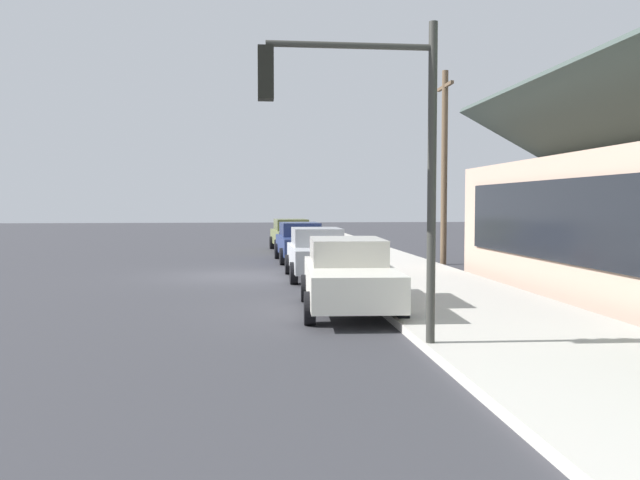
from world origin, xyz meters
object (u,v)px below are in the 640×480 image
(car_ivory, at_px, (348,274))
(utility_pole_wooden, at_px, (444,164))
(car_silver, at_px, (318,253))
(car_olive, at_px, (292,235))
(car_navy, at_px, (301,242))
(fire_hydrant_red, at_px, (357,261))
(traffic_light_main, at_px, (365,132))

(car_ivory, height_order, utility_pole_wooden, utility_pole_wooden)
(car_silver, relative_size, car_ivory, 0.89)
(car_olive, distance_m, car_navy, 6.05)
(car_navy, height_order, car_silver, same)
(car_navy, bearing_deg, car_ivory, -1.36)
(car_navy, xyz_separation_m, car_ivory, (12.37, 0.14, 0.00))
(car_navy, distance_m, utility_pole_wooden, 6.58)
(car_olive, distance_m, utility_pole_wooden, 10.18)
(car_silver, xyz_separation_m, fire_hydrant_red, (-0.53, 1.36, -0.32))
(traffic_light_main, bearing_deg, utility_pole_wooden, 158.67)
(car_silver, bearing_deg, traffic_light_main, -1.79)
(fire_hydrant_red, bearing_deg, car_olive, -172.81)
(car_ivory, height_order, fire_hydrant_red, car_ivory)
(car_silver, xyz_separation_m, traffic_light_main, (10.37, -0.30, 2.68))
(car_silver, height_order, car_ivory, same)
(car_olive, height_order, car_navy, same)
(car_olive, distance_m, fire_hydrant_red, 11.70)
(car_olive, bearing_deg, traffic_light_main, -3.65)
(car_olive, relative_size, car_navy, 1.04)
(car_ivory, bearing_deg, fire_hydrant_red, 172.24)
(car_olive, relative_size, traffic_light_main, 0.93)
(car_olive, xyz_separation_m, traffic_light_main, (22.51, -0.20, 2.68))
(car_olive, xyz_separation_m, car_silver, (12.13, 0.10, -0.00))
(traffic_light_main, relative_size, utility_pole_wooden, 0.69)
(car_silver, xyz_separation_m, utility_pole_wooden, (-4.12, 5.36, 3.12))
(traffic_light_main, distance_m, utility_pole_wooden, 15.57)
(car_olive, height_order, fire_hydrant_red, car_olive)
(car_navy, xyz_separation_m, utility_pole_wooden, (1.96, 5.45, 3.11))
(car_navy, bearing_deg, utility_pole_wooden, 68.22)
(car_silver, distance_m, traffic_light_main, 10.72)
(car_olive, xyz_separation_m, utility_pole_wooden, (8.01, 5.46, 3.11))
(traffic_light_main, bearing_deg, car_olive, 179.50)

